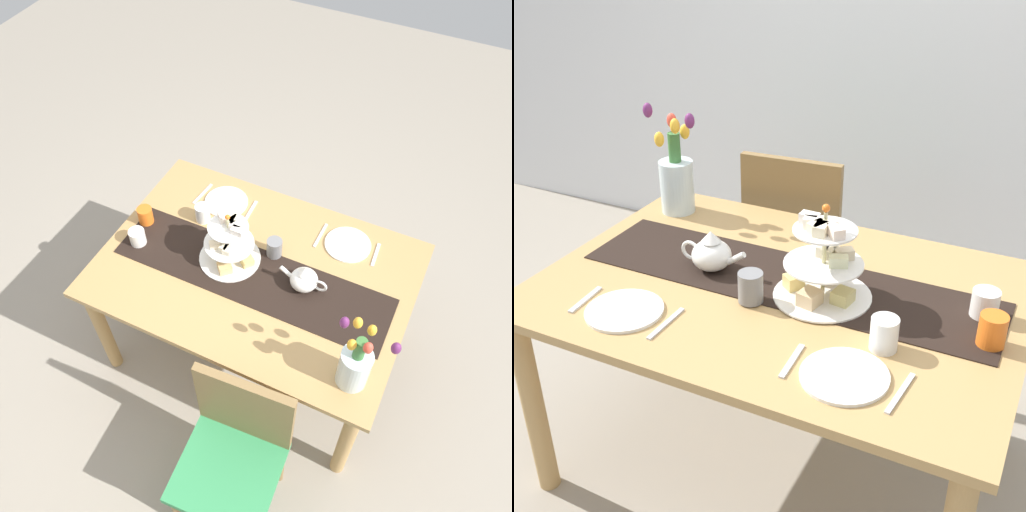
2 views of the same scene
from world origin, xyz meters
The scene contains 17 objects.
ground_plane centered at (0.00, 0.00, 0.00)m, with size 8.00×8.00×0.00m, color gray.
dining_table centered at (0.00, 0.00, 0.64)m, with size 1.48×1.04×0.74m.
chair_left centered at (-0.26, 0.75, 0.50)m, with size 0.45×0.45×0.91m.
table_runner centered at (0.00, 0.05, 0.74)m, with size 1.35×0.34×0.00m, color black.
tiered_cake_stand centered at (0.14, 0.00, 0.84)m, with size 0.30×0.30×0.30m.
teapot centered at (-0.25, 0.00, 0.79)m, with size 0.24×0.13×0.14m.
tulip_vase centered at (-0.60, 0.35, 0.87)m, with size 0.23×0.15×0.41m.
cream_jug centered at (0.60, 0.11, 0.78)m, with size 0.08×0.08×0.09m, color white.
dinner_plate_left centered at (-0.35, -0.33, 0.74)m, with size 0.23×0.23×0.01m, color white.
fork_left centered at (-0.49, -0.33, 0.74)m, with size 0.02×0.15×0.01m, color silver.
knife_left centered at (-0.20, -0.33, 0.74)m, with size 0.01×0.17×0.01m, color silver.
dinner_plate_right centered at (0.33, -0.33, 0.74)m, with size 0.23×0.23×0.01m, color white.
fork_right centered at (0.19, -0.33, 0.74)m, with size 0.02×0.15×0.01m, color silver.
knife_right centered at (0.48, -0.33, 0.74)m, with size 0.01×0.17×0.01m, color silver.
mug_grey centered at (-0.04, -0.12, 0.79)m, with size 0.08×0.08×0.10m, color slate.
mug_white_text centered at (0.38, -0.17, 0.78)m, with size 0.08×0.08×0.10m, color white.
mug_orange centered at (0.64, -0.03, 0.78)m, with size 0.08×0.08×0.10m, color orange.
Camera 1 is at (-0.67, 1.38, 2.74)m, focal length 36.92 mm.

